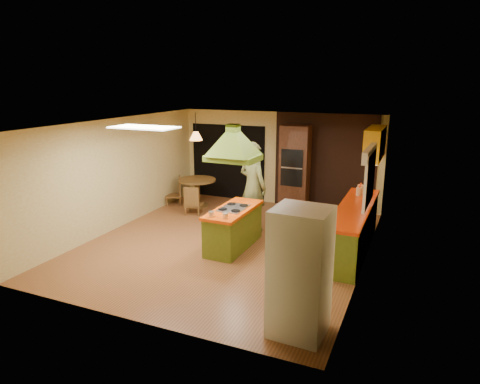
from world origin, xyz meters
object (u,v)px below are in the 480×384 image
at_px(man, 253,186).
at_px(canister_large, 360,189).
at_px(refrigerator, 300,273).
at_px(wall_oven, 295,168).
at_px(dining_table, 197,187).
at_px(kitchen_island, 234,228).

bearing_deg(man, canister_large, -142.04).
xyz_separation_m(man, refrigerator, (2.10, -3.60, -0.13)).
distance_m(man, wall_oven, 1.99).
height_order(wall_oven, dining_table, wall_oven).
xyz_separation_m(dining_table, canister_large, (4.30, -0.47, 0.49)).
bearing_deg(kitchen_island, canister_large, 40.21).
height_order(refrigerator, dining_table, refrigerator).
bearing_deg(wall_oven, refrigerator, -75.33).
height_order(man, refrigerator, man).
relative_size(kitchen_island, dining_table, 1.64).
distance_m(refrigerator, wall_oven, 5.80).
bearing_deg(kitchen_island, man, 93.30).
distance_m(refrigerator, dining_table, 6.29).
relative_size(wall_oven, dining_table, 2.20).
xyz_separation_m(wall_oven, canister_large, (1.85, -1.30, -0.08)).
distance_m(kitchen_island, man, 1.31).
bearing_deg(wall_oven, dining_table, -163.69).
bearing_deg(wall_oven, kitchen_island, -98.83).
relative_size(man, dining_table, 2.01).
bearing_deg(man, kitchen_island, 114.51).
distance_m(kitchen_island, wall_oven, 3.20).
distance_m(refrigerator, canister_large, 4.25).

